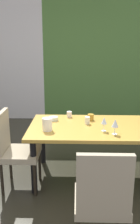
{
  "coord_description": "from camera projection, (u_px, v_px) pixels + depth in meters",
  "views": [
    {
      "loc": [
        0.31,
        -2.71,
        1.73
      ],
      "look_at": [
        0.22,
        0.4,
        0.85
      ],
      "focal_mm": 40.0,
      "sensor_mm": 36.0,
      "label": 1
    }
  ],
  "objects": [
    {
      "name": "ground_plane",
      "position": [
        51.0,
        187.0,
        3.09
      ],
      "size": [
        5.75,
        5.85,
        0.02
      ],
      "primitive_type": "cube",
      "color": "#29281C"
    },
    {
      "name": "wine_glass_left",
      "position": [
        115.0,
        123.0,
        2.82
      ],
      "size": [
        0.08,
        0.08,
        0.18
      ],
      "color": "silver",
      "rests_on": "dining_table"
    },
    {
      "name": "cup_corner",
      "position": [
        69.0,
        114.0,
        3.49
      ],
      "size": [
        0.07,
        0.07,
        0.08
      ],
      "primitive_type": "cylinder",
      "color": "white",
      "rests_on": "dining_table"
    },
    {
      "name": "chair_head_near",
      "position": [
        102.0,
        198.0,
        1.99
      ],
      "size": [
        0.44,
        0.44,
        0.97
      ],
      "color": "tan",
      "rests_on": "ground_plane"
    },
    {
      "name": "dining_table",
      "position": [
        96.0,
        132.0,
        3.15
      ],
      "size": [
        1.67,
        0.97,
        0.71
      ],
      "color": "#B68C37",
      "rests_on": "ground_plane"
    },
    {
      "name": "cup_right",
      "position": [
        91.0,
        117.0,
        3.35
      ],
      "size": [
        0.08,
        0.08,
        0.08
      ],
      "primitive_type": "cylinder",
      "color": "#B08028",
      "rests_on": "dining_table"
    },
    {
      "name": "cup_center",
      "position": [
        87.0,
        120.0,
        3.2
      ],
      "size": [
        0.07,
        0.07,
        0.09
      ],
      "primitive_type": "cylinder",
      "color": "#F2EDCD",
      "rests_on": "dining_table"
    },
    {
      "name": "serving_bowl_front",
      "position": [
        53.0,
        119.0,
        3.35
      ],
      "size": [
        0.13,
        0.13,
        0.05
      ],
      "primitive_type": "cylinder",
      "color": "beige",
      "rests_on": "dining_table"
    },
    {
      "name": "wine_glass_near_shelf",
      "position": [
        104.0,
        121.0,
        2.92
      ],
      "size": [
        0.07,
        0.07,
        0.17
      ],
      "color": "silver",
      "rests_on": "dining_table"
    },
    {
      "name": "chair_left_near",
      "position": [
        14.0,
        147.0,
        2.96
      ],
      "size": [
        0.45,
        0.44,
        0.96
      ],
      "rotation": [
        0.0,
        0.0,
        -1.57
      ],
      "color": "tan",
      "rests_on": "ground_plane"
    },
    {
      "name": "pitcher_west",
      "position": [
        47.0,
        124.0,
        2.95
      ],
      "size": [
        0.13,
        0.12,
        0.15
      ],
      "color": "white",
      "rests_on": "dining_table"
    },
    {
      "name": "garden_window_panel",
      "position": [
        119.0,
        57.0,
        5.43
      ],
      "size": [
        3.31,
        0.1,
        2.81
      ],
      "primitive_type": "cube",
      "color": "#4C7736",
      "rests_on": "ground_plane"
    }
  ]
}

